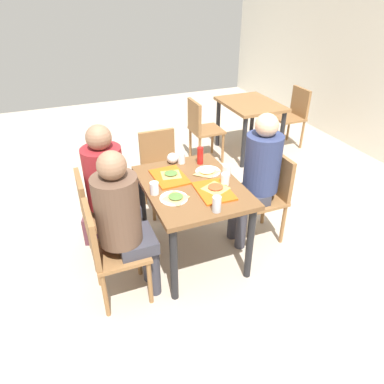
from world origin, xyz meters
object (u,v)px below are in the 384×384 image
Objects in this scene: pizza_slice_d at (176,197)px; pizza_slice_a at (171,174)px; paper_plate_center at (208,171)px; handbag at (94,224)px; person_far_side at (258,170)px; tray_red_far at (214,191)px; plastic_cup_b at (154,188)px; foil_bundle at (172,158)px; soda_can at (217,204)px; main_table at (192,196)px; chair_near_right at (108,248)px; background_chair_far at (293,113)px; chair_near_left at (97,212)px; chair_left_end at (161,165)px; plastic_cup_c at (181,158)px; chair_far_side at (269,191)px; paper_plate_near_edge at (174,198)px; condiment_bottle at (200,156)px; pizza_slice_b at (216,187)px; plastic_cup_a at (227,171)px; plastic_cup_d at (225,179)px; background_chair_near at (201,127)px; background_table at (250,111)px; person_in_brown_jacket at (123,217)px; tray_red_near at (169,177)px; pizza_slice_c at (207,172)px.

pizza_slice_a is at bearing 166.70° from pizza_slice_d.
paper_plate_center is 1.25m from handbag.
person_far_side is 3.94× the size of handbag.
plastic_cup_b reaches higher than tray_red_far.
foil_bundle reaches higher than paper_plate_center.
main_table is at bearing -177.43° from soda_can.
chair_near_right and background_chair_far have the same top height.
chair_near_left is 0.75m from pizza_slice_d.
chair_near_left is 1.00× the size of chair_left_end.
plastic_cup_b is 1.00× the size of plastic_cup_c.
pizza_slice_d is (0.16, -0.83, 0.01)m from person_far_side.
plastic_cup_c is (-0.41, 0.06, 0.16)m from main_table.
pizza_slice_a is 0.71× the size of handbag.
chair_far_side is 0.67× the size of person_far_side.
chair_near_right is at bearing -55.49° from pizza_slice_a.
chair_near_right is 0.62m from paper_plate_near_edge.
main_table is 0.44m from condiment_bottle.
chair_near_left is at bearing -100.26° from person_far_side.
pizza_slice_d is (0.16, -0.20, 0.13)m from main_table.
chair_left_end is at bearing 170.53° from pizza_slice_a.
pizza_slice_b is (0.00, 0.35, 0.02)m from paper_plate_near_edge.
person_far_side is at bearing 75.24° from pizza_slice_a.
plastic_cup_d is at bearing -31.43° from plastic_cup_a.
background_chair_near is (-1.44, 0.63, -0.32)m from condiment_bottle.
chair_near_right is at bearing -62.65° from plastic_cup_b.
plastic_cup_c reaches higher than background_table.
foil_bundle reaches higher than tray_red_far.
person_in_brown_jacket is 3.94× the size of handbag.
pizza_slice_b reaches higher than main_table.
pizza_slice_a reaches higher than paper_plate_center.
plastic_cup_d is at bearing 26.98° from foil_bundle.
plastic_cup_a is 0.12× the size of background_chair_far.
foil_bundle is at bearing 132.35° from chair_near_right.
person_far_side is 0.86m from paper_plate_near_edge.
plastic_cup_b is at bearing -43.67° from tray_red_near.
plastic_cup_c reaches higher than paper_plate_center.
paper_plate_center is 1.00× the size of paper_plate_near_edge.
person_in_brown_jacket is 6.26× the size of pizza_slice_c.
plastic_cup_c is (-0.38, -0.27, 0.00)m from plastic_cup_a.
chair_far_side is 0.67× the size of person_in_brown_jacket.
paper_plate_near_edge is (0.15, -0.85, -0.00)m from person_far_side.
handbag is (-0.41, -0.67, -0.62)m from pizza_slice_a.
person_far_side reaches higher than condiment_bottle.
plastic_cup_d is at bearing -75.01° from person_far_side.
plastic_cup_d is at bearing -17.51° from background_chair_near.
pizza_slice_b is 0.34m from pizza_slice_d.
pizza_slice_d is at bearing -79.01° from person_far_side.
paper_plate_center is at bearing 108.12° from plastic_cup_b.
chair_near_right is 1.00× the size of background_chair_far.
plastic_cup_d is 0.11× the size of background_table.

